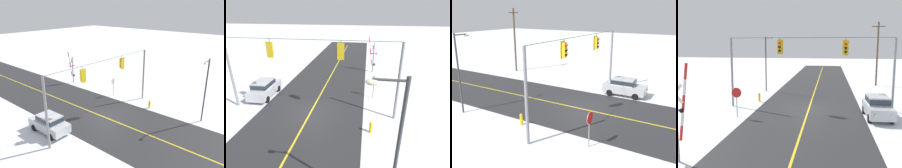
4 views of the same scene
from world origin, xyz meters
TOP-DOWN VIEW (x-y plane):
  - ground_plane at (0.00, 0.00)m, footprint 160.00×160.00m
  - road_asphalt at (0.00, 6.00)m, footprint 9.00×80.00m
  - lane_centre_line at (0.00, 6.00)m, footprint 0.14×72.00m
  - signal_span at (0.08, -0.01)m, footprint 14.20×0.47m
  - stop_sign at (-5.35, -3.47)m, footprint 0.80×0.09m
  - parked_car_silver at (5.44, -2.12)m, footprint 1.91×4.24m
  - streetlamp_near at (-5.59, 7.90)m, footprint 1.39×0.28m
  - fire_hydrant at (-5.10, 2.18)m, footprint 0.24×0.31m
  - utility_pole at (8.04, 14.41)m, footprint 1.80×0.24m

SIDE VIEW (x-z plane):
  - ground_plane at x=0.00m, z-range 0.00..0.00m
  - road_asphalt at x=0.00m, z-range 0.00..0.01m
  - lane_centre_line at x=0.00m, z-range 0.01..0.01m
  - fire_hydrant at x=-5.10m, z-range 0.03..0.91m
  - parked_car_silver at x=5.44m, z-range 0.08..1.82m
  - stop_sign at x=-5.35m, z-range 0.54..2.89m
  - streetlamp_near at x=-5.59m, z-range 0.67..7.17m
  - signal_span at x=0.08m, z-range 0.96..7.18m
  - utility_pole at x=8.04m, z-range 0.13..8.69m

